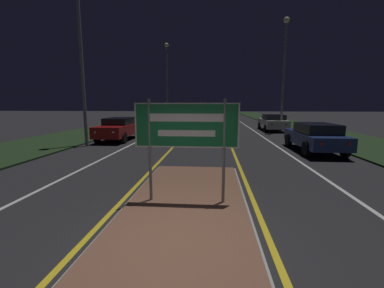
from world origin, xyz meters
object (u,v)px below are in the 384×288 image
at_px(streetlight_right_near, 284,63).
at_px(streetlight_left_near, 80,32).
at_px(highway_sign, 186,129).
at_px(car_receding_2, 226,116).
at_px(car_approaching_0, 119,128).
at_px(car_receding_0, 315,136).
at_px(car_receding_1, 273,122).
at_px(car_approaching_1, 149,120).
at_px(streetlight_left_far, 167,70).

bearing_deg(streetlight_right_near, streetlight_left_near, -147.37).
bearing_deg(highway_sign, car_receding_2, 85.55).
bearing_deg(car_approaching_0, car_receding_0, -16.47).
distance_m(highway_sign, streetlight_right_near, 17.82).
xyz_separation_m(streetlight_left_near, car_approaching_0, (0.92, 2.63, -5.36)).
height_order(car_receding_1, car_approaching_1, car_approaching_1).
height_order(streetlight_right_near, car_receding_1, streetlight_right_near).
distance_m(streetlight_right_near, car_receding_2, 14.98).
relative_size(car_receding_0, car_approaching_1, 0.97).
bearing_deg(streetlight_left_near, car_receding_2, 67.85).
bearing_deg(car_receding_2, car_receding_1, -73.64).
relative_size(highway_sign, car_receding_1, 0.50).
height_order(car_receding_1, car_receding_2, car_receding_2).
relative_size(highway_sign, car_receding_2, 0.51).
bearing_deg(highway_sign, car_approaching_0, 117.77).
bearing_deg(car_receding_2, highway_sign, -94.45).
xyz_separation_m(car_receding_0, car_approaching_0, (-11.27, 3.33, 0.01)).
xyz_separation_m(streetlight_left_far, car_receding_1, (12.07, -14.06, -6.49)).
height_order(highway_sign, car_approaching_0, highway_sign).
bearing_deg(car_receding_0, car_receding_1, 88.64).
bearing_deg(streetlight_left_far, car_approaching_0, -88.50).
xyz_separation_m(highway_sign, streetlight_left_far, (-6.18, 31.77, 5.46)).
relative_size(streetlight_left_far, streetlight_right_near, 1.19).
bearing_deg(car_approaching_0, streetlight_left_near, -109.28).
bearing_deg(car_receding_2, streetlight_left_near, -112.15).
height_order(streetlight_left_near, car_receding_2, streetlight_left_near).
bearing_deg(car_receding_2, car_approaching_0, -112.54).
bearing_deg(streetlight_left_near, highway_sign, -50.89).
bearing_deg(car_approaching_1, streetlight_left_near, -94.40).
relative_size(streetlight_left_far, car_approaching_1, 2.29).
bearing_deg(car_approaching_0, highway_sign, -62.23).
relative_size(streetlight_left_near, car_receding_0, 2.10).
relative_size(highway_sign, streetlight_left_near, 0.25).
bearing_deg(car_approaching_0, streetlight_right_near, 25.08).
bearing_deg(streetlight_left_far, highway_sign, -78.99).
bearing_deg(streetlight_left_far, streetlight_left_near, -90.89).
relative_size(streetlight_left_near, car_receding_2, 2.06).
bearing_deg(streetlight_left_far, car_receding_2, -12.74).
bearing_deg(streetlight_right_near, car_approaching_0, -154.92).
bearing_deg(car_approaching_1, streetlight_right_near, -12.66).
distance_m(streetlight_left_near, car_receding_0, 13.34).
height_order(streetlight_right_near, car_approaching_1, streetlight_right_near).
xyz_separation_m(streetlight_left_near, car_approaching_1, (0.84, 10.87, -5.37)).
bearing_deg(car_approaching_0, car_receding_2, 67.46).
height_order(streetlight_right_near, car_approaching_0, streetlight_right_near).
distance_m(car_receding_0, car_receding_1, 10.36).
height_order(streetlight_left_far, car_approaching_0, streetlight_left_far).
bearing_deg(highway_sign, streetlight_right_near, 68.99).
height_order(highway_sign, car_approaching_1, highway_sign).
relative_size(car_receding_0, car_approaching_0, 0.99).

